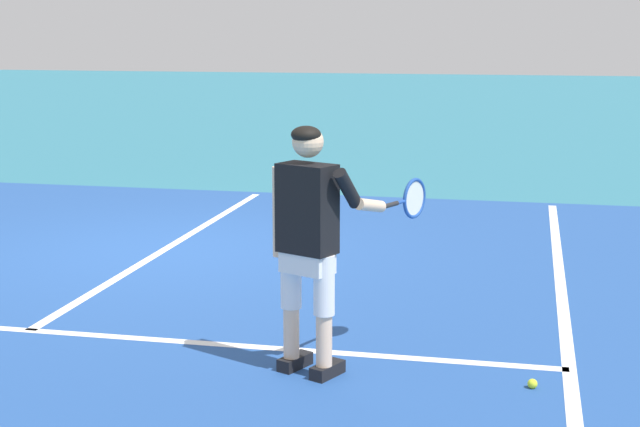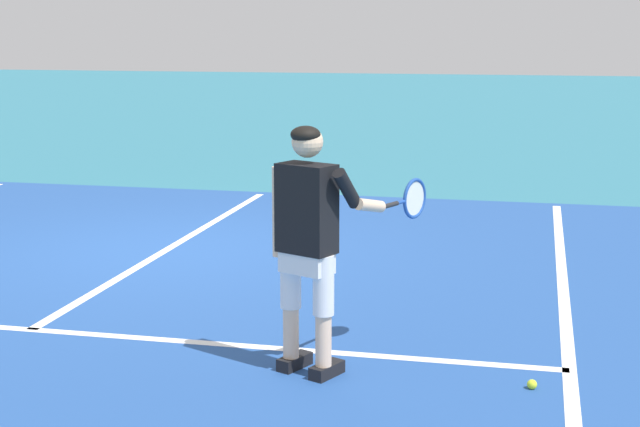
{
  "view_description": "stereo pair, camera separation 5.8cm",
  "coord_description": "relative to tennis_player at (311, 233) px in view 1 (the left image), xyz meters",
  "views": [
    {
      "loc": [
        3.77,
        -9.42,
        2.34
      ],
      "look_at": [
        2.35,
        -2.92,
        1.05
      ],
      "focal_mm": 53.85,
      "sensor_mm": 36.0,
      "label": 1
    },
    {
      "loc": [
        3.83,
        -9.41,
        2.34
      ],
      "look_at": [
        2.35,
        -2.92,
        1.05
      ],
      "focal_mm": 53.85,
      "sensor_mm": 36.0,
      "label": 2
    }
  ],
  "objects": [
    {
      "name": "ground_plane",
      "position": [
        -2.37,
        3.3,
        -0.99
      ],
      "size": [
        80.0,
        80.0,
        0.0
      ],
      "primitive_type": "plane",
      "color": "teal"
    },
    {
      "name": "court_inner_surface",
      "position": [
        -2.37,
        2.09,
        -0.99
      ],
      "size": [
        10.98,
        9.89,
        0.0
      ],
      "primitive_type": "cube",
      "color": "#234C93",
      "rests_on": "ground"
    },
    {
      "name": "line_service",
      "position": [
        -2.37,
        0.44,
        -0.99
      ],
      "size": [
        8.23,
        0.1,
        0.01
      ],
      "primitive_type": "cube",
      "color": "white",
      "rests_on": "ground"
    },
    {
      "name": "line_centre_service",
      "position": [
        -2.37,
        3.64,
        -0.99
      ],
      "size": [
        0.1,
        6.4,
        0.01
      ],
      "primitive_type": "cube",
      "color": "white",
      "rests_on": "ground"
    },
    {
      "name": "line_singles_right",
      "position": [
        1.75,
        2.09,
        -0.99
      ],
      "size": [
        0.1,
        9.49,
        0.01
      ],
      "primitive_type": "cube",
      "color": "white",
      "rests_on": "ground"
    },
    {
      "name": "tennis_player",
      "position": [
        0.0,
        0.0,
        0.0
      ],
      "size": [
        0.98,
        0.97,
        1.71
      ],
      "color": "black",
      "rests_on": "ground"
    },
    {
      "name": "tennis_ball_near_feet",
      "position": [
        1.5,
        0.03,
        -0.96
      ],
      "size": [
        0.07,
        0.07,
        0.07
      ],
      "primitive_type": "sphere",
      "color": "#CCE02D",
      "rests_on": "ground"
    }
  ]
}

